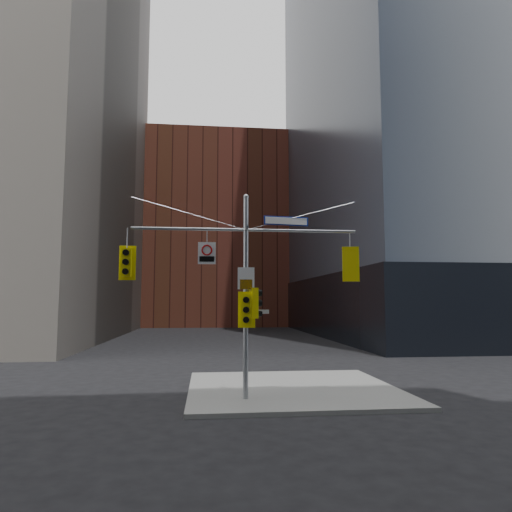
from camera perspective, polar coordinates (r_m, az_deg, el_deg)
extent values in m
plane|color=black|center=(14.46, -0.61, -19.57)|extent=(160.00, 160.00, 0.00)
cube|color=gray|center=(18.59, 4.54, -16.20)|extent=(8.00, 8.00, 0.15)
cube|color=black|center=(54.55, 26.52, -5.63)|extent=(36.40, 36.40, 6.00)
cube|color=brown|center=(72.75, -5.05, 2.61)|extent=(26.00, 20.00, 28.00)
cylinder|color=#96999E|center=(16.03, -1.29, -5.22)|extent=(0.18, 0.18, 7.20)
sphere|color=#96999E|center=(16.46, -1.27, 7.41)|extent=(0.20, 0.20, 0.20)
cylinder|color=#96999E|center=(16.18, -8.36, 3.37)|extent=(4.00, 0.11, 0.11)
cylinder|color=#96999E|center=(16.52, 5.66, 3.15)|extent=(4.00, 0.11, 0.11)
cylinder|color=#96999E|center=(15.89, -1.17, 3.48)|extent=(0.10, 0.70, 0.10)
cylinder|color=#96999E|center=(16.28, -8.33, 5.28)|extent=(4.00, 0.02, 1.12)
cylinder|color=#96999E|center=(16.61, 5.64, 5.02)|extent=(4.00, 0.02, 1.12)
cube|color=yellow|center=(16.26, -15.87, -0.78)|extent=(0.32, 0.22, 0.97)
cube|color=yellow|center=(16.42, -15.77, -0.83)|extent=(0.57, 0.04, 1.20)
cylinder|color=black|center=(16.11, -15.96, 0.43)|extent=(0.20, 0.15, 0.20)
cylinder|color=black|center=(16.18, -15.91, 0.40)|extent=(0.18, 0.02, 0.18)
cylinder|color=black|center=(16.08, -15.99, -0.72)|extent=(0.20, 0.15, 0.20)
cylinder|color=black|center=(16.15, -15.94, -0.74)|extent=(0.18, 0.02, 0.18)
cylinder|color=black|center=(16.05, -16.02, -1.87)|extent=(0.20, 0.15, 0.20)
cylinder|color=black|center=(16.13, -15.97, -1.89)|extent=(0.18, 0.02, 0.18)
cube|color=yellow|center=(16.84, 11.70, -1.04)|extent=(0.37, 0.30, 1.01)
cube|color=yellow|center=(16.67, 11.76, -0.99)|extent=(0.59, 0.16, 1.26)
cylinder|color=black|center=(17.06, 11.61, 0.04)|extent=(0.24, 0.20, 0.21)
cylinder|color=black|center=(16.98, 11.64, 0.06)|extent=(0.18, 0.06, 0.18)
cylinder|color=black|center=(17.03, 11.64, -1.09)|extent=(0.24, 0.20, 0.21)
cylinder|color=black|center=(16.95, 11.66, -1.07)|extent=(0.18, 0.06, 0.18)
cylinder|color=black|center=(17.01, 11.66, -2.23)|extent=(0.24, 0.20, 0.21)
cylinder|color=black|center=(16.93, 11.69, -2.21)|extent=(0.18, 0.06, 0.18)
cube|color=yellow|center=(16.05, -0.30, -5.91)|extent=(0.32, 0.39, 1.07)
cylinder|color=black|center=(16.13, 0.39, -4.64)|extent=(0.21, 0.26, 0.22)
cylinder|color=black|center=(16.10, 0.12, -4.64)|extent=(0.07, 0.19, 0.19)
cylinder|color=black|center=(16.13, 0.39, -5.90)|extent=(0.21, 0.26, 0.22)
cylinder|color=black|center=(16.10, 0.12, -5.91)|extent=(0.07, 0.19, 0.19)
cylinder|color=black|center=(16.13, 0.39, -7.17)|extent=(0.21, 0.26, 0.22)
cylinder|color=#0CE559|center=(16.10, 0.12, -7.17)|extent=(0.07, 0.19, 0.19)
cube|color=yellow|center=(15.75, -1.21, -6.73)|extent=(0.36, 0.27, 1.01)
cube|color=yellow|center=(15.92, -1.18, -6.72)|extent=(0.60, 0.12, 1.25)
cylinder|color=black|center=(15.56, -1.24, -5.50)|extent=(0.23, 0.18, 0.21)
cylinder|color=black|center=(15.63, -1.23, -5.50)|extent=(0.18, 0.04, 0.18)
cylinder|color=black|center=(15.56, -1.25, -6.74)|extent=(0.23, 0.18, 0.21)
cylinder|color=black|center=(15.64, -1.23, -6.74)|extent=(0.18, 0.04, 0.18)
cylinder|color=black|center=(15.57, -1.25, -7.98)|extent=(0.23, 0.18, 0.21)
cylinder|color=black|center=(15.65, -1.23, -7.97)|extent=(0.18, 0.04, 0.18)
cube|color=navy|center=(16.48, 3.80, 4.39)|extent=(1.65, 0.25, 0.32)
cube|color=silver|center=(16.45, 3.81, 4.41)|extent=(1.55, 0.21, 0.25)
cube|color=silver|center=(16.04, -6.16, 0.36)|extent=(0.62, 0.04, 0.77)
torus|color=#B20A0A|center=(16.03, -6.16, 0.73)|extent=(0.38, 0.06, 0.38)
cube|color=black|center=(16.00, -6.17, -0.37)|extent=(0.52, 0.02, 0.19)
cube|color=silver|center=(15.93, -1.25, -2.80)|extent=(0.59, 0.08, 0.77)
cube|color=#D88C00|center=(15.90, -1.25, -3.57)|extent=(0.43, 0.05, 0.34)
cube|color=silver|center=(16.08, 0.31, -6.98)|extent=(0.74, 0.04, 0.15)
cube|color=#145926|center=(16.48, -1.43, -7.53)|extent=(0.06, 0.84, 0.17)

